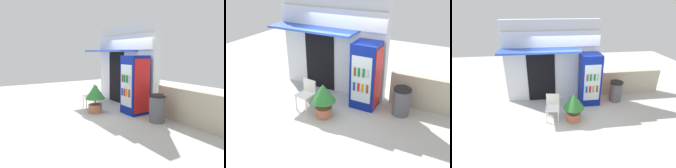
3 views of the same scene
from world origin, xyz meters
TOP-DOWN VIEW (x-y plane):
  - ground at (0.00, 0.00)m, footprint 16.00×16.00m
  - storefront_building at (-0.58, 1.33)m, footprint 3.53×1.06m
  - drink_cooler at (0.80, 0.78)m, footprint 0.74×0.74m
  - plastic_chair at (-0.65, -0.08)m, footprint 0.49×0.50m
  - potted_plant_near_shop at (0.01, -0.29)m, footprint 0.68×0.68m
  - trash_bin at (1.86, 0.77)m, footprint 0.48×0.48m
  - stone_boundary_wall at (2.66, 1.37)m, footprint 2.55×0.21m

SIDE VIEW (x-z plane):
  - ground at x=0.00m, z-range 0.00..0.00m
  - trash_bin at x=1.86m, z-range 0.00..0.81m
  - plastic_chair at x=-0.65m, z-range 0.07..0.91m
  - stone_boundary_wall at x=2.66m, z-range 0.00..0.99m
  - potted_plant_near_shop at x=0.01m, z-range 0.12..1.08m
  - drink_cooler at x=0.80m, z-range 0.00..1.92m
  - storefront_building at x=-0.58m, z-range 0.05..3.08m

